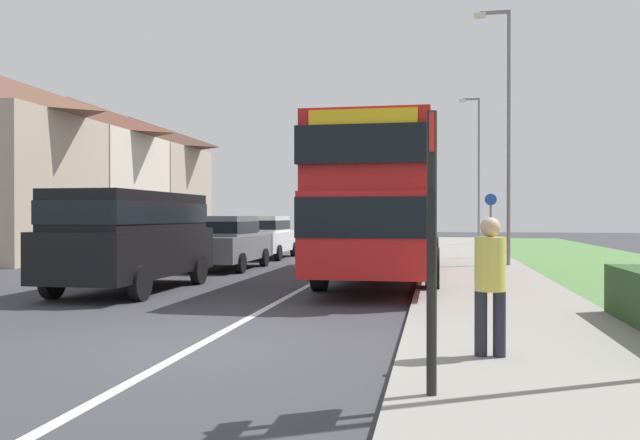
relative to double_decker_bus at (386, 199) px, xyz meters
name	(u,v)px	position (x,y,z in m)	size (l,w,h in m)	color
ground_plane	(192,349)	(-1.71, -9.64, -2.14)	(120.00, 120.00, 0.00)	#38383D
lane_marking_centre	(312,283)	(-1.71, -1.64, -2.14)	(0.14, 60.00, 0.01)	silver
pavement_near_side	(493,294)	(2.49, -3.64, -2.08)	(3.20, 68.00, 0.12)	gray
double_decker_bus	(386,199)	(0.00, 0.00, 0.00)	(2.80, 11.42, 3.70)	red
parked_van_black	(132,232)	(-5.38, -3.92, -0.83)	(2.11, 5.11, 2.21)	black
parked_car_grey	(225,240)	(-5.22, 1.97, -1.22)	(2.01, 4.18, 1.68)	slate
parked_car_white	(264,235)	(-5.40, 7.23, -1.22)	(2.01, 4.37, 1.67)	silver
pedestrian_at_stop	(490,280)	(1.92, -9.95, -1.17)	(0.34, 0.34, 1.67)	#23232D
bus_stop_sign	(432,233)	(1.29, -11.61, -0.60)	(0.09, 0.52, 2.60)	black
cycle_route_sign	(491,223)	(3.35, 7.55, -0.72)	(0.44, 0.08, 2.52)	slate
street_lamp_mid	(506,122)	(3.50, 3.80, 2.52)	(1.14, 0.20, 8.22)	slate
street_lamp_far	(477,162)	(3.54, 19.08, 2.51)	(1.14, 0.20, 8.19)	slate
house_terrace_far_side	(67,174)	(-15.65, 10.03, 1.49)	(7.57, 18.12, 7.26)	tan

